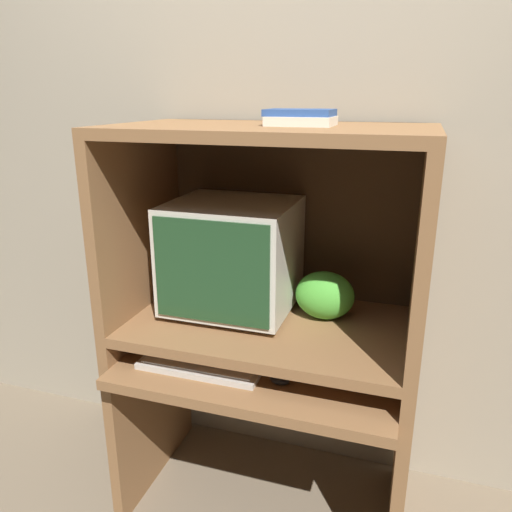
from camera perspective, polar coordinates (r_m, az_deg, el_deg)
The scene contains 9 objects.
wall_back at distance 1.97m, azimuth 4.61°, elevation 11.16°, with size 6.00×0.06×2.60m.
desk_base at distance 1.91m, azimuth 0.88°, elevation -17.62°, with size 1.02×0.66×0.66m.
desk_monitor_shelf at distance 1.79m, azimuth 1.43°, elevation -8.14°, with size 1.02×0.60×0.12m.
hutch_upper at distance 1.67m, azimuth 1.91°, elevation 6.97°, with size 1.02×0.60×0.67m.
crt_monitor at distance 1.80m, azimuth -2.71°, elevation 0.07°, with size 0.43×0.41×0.40m.
keyboard at distance 1.72m, azimuth -6.29°, elevation -12.24°, with size 0.42×0.16×0.03m.
mouse at distance 1.63m, azimuth 2.75°, elevation -13.91°, with size 0.06×0.04×0.03m.
snack_bag at distance 1.78m, azimuth 7.87°, elevation -4.46°, with size 0.21×0.16×0.17m.
book_stack at distance 1.59m, azimuth 5.15°, elevation 15.49°, with size 0.21×0.17×0.05m.
Camera 1 is at (0.45, -1.24, 1.53)m, focal length 35.00 mm.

